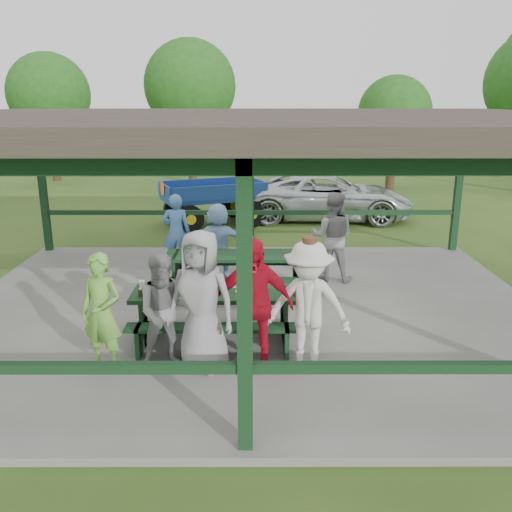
{
  "coord_description": "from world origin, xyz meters",
  "views": [
    {
      "loc": [
        0.1,
        -8.63,
        3.55
      ],
      "look_at": [
        0.11,
        -0.3,
        1.13
      ],
      "focal_mm": 38.0,
      "sensor_mm": 36.0,
      "label": 1
    }
  ],
  "objects_px": {
    "pickup_truck": "(328,197)",
    "picnic_table_far": "(237,268)",
    "spectator_lblue": "(218,241)",
    "spectator_grey": "(332,237)",
    "spectator_blue": "(176,232)",
    "contestant_white_fedora": "(308,306)",
    "contestant_green": "(102,313)",
    "farm_trailer": "(213,202)",
    "contestant_grey_left": "(166,311)",
    "picnic_table_near": "(215,310)",
    "contestant_grey_mid": "(201,301)",
    "contestant_red": "(253,304)"
  },
  "relations": [
    {
      "from": "spectator_lblue",
      "to": "farm_trailer",
      "type": "bearing_deg",
      "value": -79.02
    },
    {
      "from": "contestant_green",
      "to": "contestant_white_fedora",
      "type": "relative_size",
      "value": 0.88
    },
    {
      "from": "spectator_grey",
      "to": "spectator_blue",
      "type": "bearing_deg",
      "value": 1.63
    },
    {
      "from": "picnic_table_near",
      "to": "contestant_grey_left",
      "type": "height_order",
      "value": "contestant_grey_left"
    },
    {
      "from": "picnic_table_far",
      "to": "contestant_grey_left",
      "type": "bearing_deg",
      "value": -106.33
    },
    {
      "from": "picnic_table_near",
      "to": "spectator_blue",
      "type": "distance_m",
      "value": 3.65
    },
    {
      "from": "contestant_white_fedora",
      "to": "spectator_lblue",
      "type": "height_order",
      "value": "contestant_white_fedora"
    },
    {
      "from": "picnic_table_near",
      "to": "contestant_red",
      "type": "distance_m",
      "value": 1.11
    },
    {
      "from": "contestant_red",
      "to": "spectator_blue",
      "type": "height_order",
      "value": "contestant_red"
    },
    {
      "from": "spectator_lblue",
      "to": "spectator_grey",
      "type": "bearing_deg",
      "value": -178.05
    },
    {
      "from": "farm_trailer",
      "to": "spectator_grey",
      "type": "bearing_deg",
      "value": -85.4
    },
    {
      "from": "contestant_white_fedora",
      "to": "spectator_blue",
      "type": "xyz_separation_m",
      "value": [
        -2.32,
        4.37,
        -0.07
      ]
    },
    {
      "from": "contestant_green",
      "to": "spectator_grey",
      "type": "height_order",
      "value": "spectator_grey"
    },
    {
      "from": "contestant_grey_mid",
      "to": "contestant_white_fedora",
      "type": "bearing_deg",
      "value": 16.24
    },
    {
      "from": "picnic_table_near",
      "to": "picnic_table_far",
      "type": "distance_m",
      "value": 2.02
    },
    {
      "from": "picnic_table_near",
      "to": "contestant_red",
      "type": "relative_size",
      "value": 1.35
    },
    {
      "from": "pickup_truck",
      "to": "farm_trailer",
      "type": "distance_m",
      "value": 3.51
    },
    {
      "from": "contestant_white_fedora",
      "to": "spectator_blue",
      "type": "relative_size",
      "value": 1.12
    },
    {
      "from": "picnic_table_near",
      "to": "spectator_grey",
      "type": "distance_m",
      "value": 3.5
    },
    {
      "from": "picnic_table_far",
      "to": "contestant_grey_left",
      "type": "height_order",
      "value": "contestant_grey_left"
    },
    {
      "from": "contestant_green",
      "to": "farm_trailer",
      "type": "height_order",
      "value": "contestant_green"
    },
    {
      "from": "contestant_grey_left",
      "to": "spectator_blue",
      "type": "xyz_separation_m",
      "value": [
        -0.46,
        4.33,
        0.02
      ]
    },
    {
      "from": "picnic_table_near",
      "to": "contestant_red",
      "type": "height_order",
      "value": "contestant_red"
    },
    {
      "from": "contestant_grey_mid",
      "to": "spectator_blue",
      "type": "relative_size",
      "value": 1.17
    },
    {
      "from": "picnic_table_near",
      "to": "contestant_white_fedora",
      "type": "height_order",
      "value": "contestant_white_fedora"
    },
    {
      "from": "spectator_lblue",
      "to": "spectator_grey",
      "type": "relative_size",
      "value": 0.87
    },
    {
      "from": "contestant_green",
      "to": "pickup_truck",
      "type": "xyz_separation_m",
      "value": [
        4.21,
        9.76,
        -0.19
      ]
    },
    {
      "from": "pickup_truck",
      "to": "contestant_red",
      "type": "bearing_deg",
      "value": 170.23
    },
    {
      "from": "picnic_table_far",
      "to": "pickup_truck",
      "type": "distance_m",
      "value": 7.31
    },
    {
      "from": "contestant_green",
      "to": "contestant_red",
      "type": "height_order",
      "value": "contestant_red"
    },
    {
      "from": "spectator_lblue",
      "to": "contestant_grey_left",
      "type": "bearing_deg",
      "value": 88.91
    },
    {
      "from": "picnic_table_near",
      "to": "pickup_truck",
      "type": "relative_size",
      "value": 0.48
    },
    {
      "from": "picnic_table_near",
      "to": "picnic_table_far",
      "type": "bearing_deg",
      "value": 82.81
    },
    {
      "from": "contestant_green",
      "to": "spectator_grey",
      "type": "relative_size",
      "value": 0.91
    },
    {
      "from": "contestant_grey_mid",
      "to": "contestant_white_fedora",
      "type": "height_order",
      "value": "contestant_grey_mid"
    },
    {
      "from": "contestant_grey_mid",
      "to": "contestant_red",
      "type": "distance_m",
      "value": 0.67
    },
    {
      "from": "contestant_grey_mid",
      "to": "spectator_grey",
      "type": "distance_m",
      "value": 4.25
    },
    {
      "from": "spectator_lblue",
      "to": "pickup_truck",
      "type": "bearing_deg",
      "value": -110.86
    },
    {
      "from": "contestant_red",
      "to": "farm_trailer",
      "type": "relative_size",
      "value": 0.46
    },
    {
      "from": "contestant_green",
      "to": "picnic_table_near",
      "type": "bearing_deg",
      "value": 51.34
    },
    {
      "from": "pickup_truck",
      "to": "picnic_table_far",
      "type": "bearing_deg",
      "value": 162.79
    },
    {
      "from": "contestant_grey_left",
      "to": "spectator_grey",
      "type": "height_order",
      "value": "spectator_grey"
    },
    {
      "from": "contestant_grey_mid",
      "to": "picnic_table_near",
      "type": "bearing_deg",
      "value": 100.1
    },
    {
      "from": "contestant_grey_mid",
      "to": "spectator_lblue",
      "type": "xyz_separation_m",
      "value": [
        -0.03,
        3.78,
        -0.18
      ]
    },
    {
      "from": "contestant_white_fedora",
      "to": "spectator_lblue",
      "type": "distance_m",
      "value": 4.06
    },
    {
      "from": "contestant_red",
      "to": "contestant_white_fedora",
      "type": "xyz_separation_m",
      "value": [
        0.71,
        -0.03,
        -0.02
      ]
    },
    {
      "from": "pickup_truck",
      "to": "contestant_white_fedora",
      "type": "bearing_deg",
      "value": 174.29
    },
    {
      "from": "spectator_grey",
      "to": "farm_trailer",
      "type": "xyz_separation_m",
      "value": [
        -2.72,
        5.37,
        -0.3
      ]
    },
    {
      "from": "picnic_table_near",
      "to": "farm_trailer",
      "type": "xyz_separation_m",
      "value": [
        -0.63,
        8.15,
        0.1
      ]
    },
    {
      "from": "picnic_table_far",
      "to": "contestant_green",
      "type": "xyz_separation_m",
      "value": [
        -1.65,
        -2.91,
        0.32
      ]
    }
  ]
}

